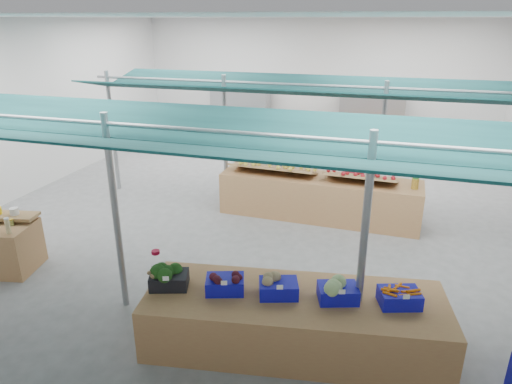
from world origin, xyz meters
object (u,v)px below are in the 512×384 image
vendor_left (279,161)px  fruit_counter (319,197)px  veg_counter (294,321)px  vendor_right (353,168)px

vendor_left → fruit_counter: bearing=138.9°
fruit_counter → vendor_left: vendor_left is taller
fruit_counter → veg_counter: bearing=-83.3°
veg_counter → vendor_right: bearing=79.0°
vendor_left → vendor_right: size_ratio=1.00×
fruit_counter → vendor_right: size_ratio=2.50×
vendor_left → vendor_right: 1.80m
veg_counter → fruit_counter: bearing=86.3°
veg_counter → vendor_left: (-1.61, 5.47, 0.48)m
veg_counter → vendor_left: size_ratio=2.27×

